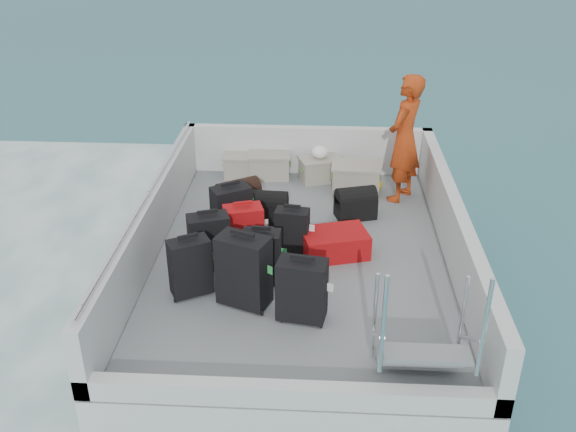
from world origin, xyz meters
name	(u,v)px	position (x,y,z in m)	size (l,w,h in m)	color
ground	(300,298)	(0.00, 0.00, 0.00)	(160.00, 160.00, 0.00)	#184854
ferry_hull	(300,277)	(0.00, 0.00, 0.30)	(3.60, 5.00, 0.60)	silver
deck	(301,255)	(0.00, 0.00, 0.61)	(3.30, 4.70, 0.02)	gray
deck_fittings	(331,241)	(0.35, -0.32, 0.99)	(3.60, 5.00, 0.90)	#B9BEBE
suitcase_0	(190,268)	(-1.11, -0.88, 0.94)	(0.42, 0.24, 0.64)	black
suitcase_1	(209,243)	(-1.00, -0.37, 0.95)	(0.44, 0.25, 0.66)	black
suitcase_2	(232,212)	(-0.85, 0.40, 0.94)	(0.45, 0.27, 0.65)	black
suitcase_3	(244,272)	(-0.53, -1.03, 1.01)	(0.51, 0.30, 0.78)	black
suitcase_4	(262,257)	(-0.40, -0.58, 0.92)	(0.40, 0.24, 0.60)	black
suitcase_5	(244,231)	(-0.66, -0.03, 0.92)	(0.44, 0.26, 0.61)	#AF0D10
suitcase_6	(302,291)	(0.06, -1.25, 0.95)	(0.47, 0.28, 0.65)	black
suitcase_7	(292,231)	(-0.10, 0.06, 0.89)	(0.38, 0.22, 0.54)	black
suitcase_8	(334,243)	(0.39, 0.02, 0.77)	(0.49, 0.74, 0.29)	#AF0D10
duffel_0	(238,198)	(-0.87, 1.12, 0.78)	(0.56, 0.30, 0.32)	black
duffel_1	(268,210)	(-0.45, 0.80, 0.78)	(0.49, 0.30, 0.32)	black
duffel_2	(356,206)	(0.67, 0.98, 0.78)	(0.50, 0.30, 0.32)	black
crate_0	(243,166)	(-0.94, 2.20, 0.77)	(0.51, 0.35, 0.31)	#9F998A
crate_1	(270,166)	(-0.54, 2.20, 0.79)	(0.56, 0.39, 0.34)	#9F998A
crate_2	(319,170)	(0.19, 2.12, 0.78)	(0.53, 0.37, 0.32)	#9F998A
crate_3	(355,179)	(0.69, 1.75, 0.81)	(0.63, 0.44, 0.38)	#9F998A
yellow_bag	(372,184)	(0.93, 1.77, 0.73)	(0.28, 0.26, 0.22)	gold
white_bag	(320,154)	(0.19, 2.12, 1.03)	(0.24, 0.24, 0.18)	white
passenger	(404,139)	(1.30, 1.59, 1.48)	(0.64, 0.41, 1.72)	#EC4816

